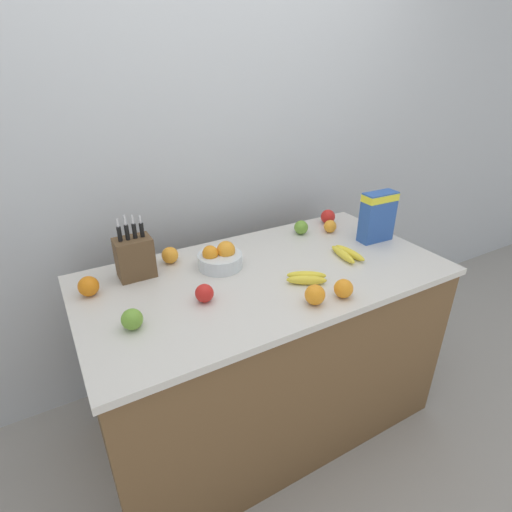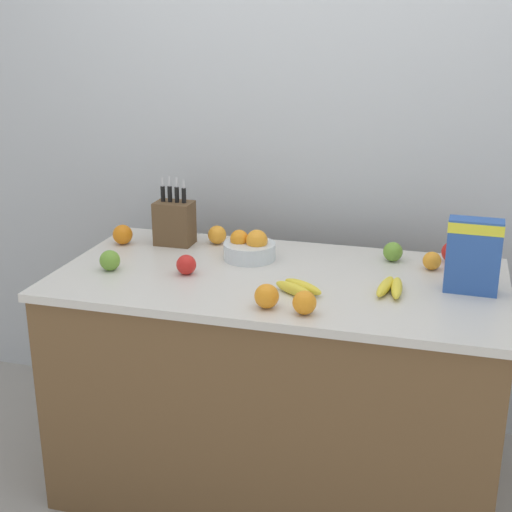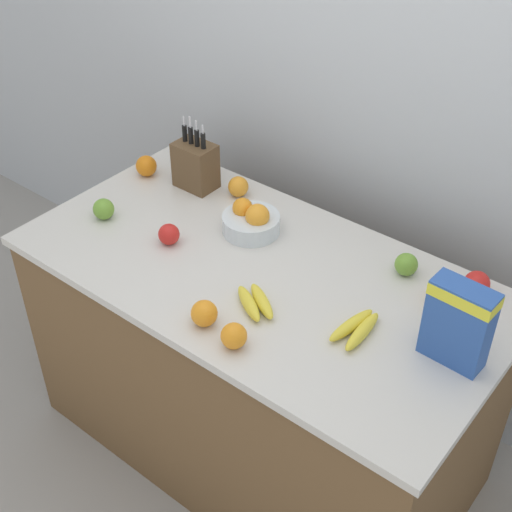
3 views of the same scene
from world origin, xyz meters
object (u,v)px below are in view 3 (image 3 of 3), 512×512
banana_bunch_right (357,328)px  fruit_bowl (251,221)px  orange_front_center (440,294)px  apple_near_bananas (104,209)px  orange_near_bowl (204,313)px  orange_front_right (238,187)px  banana_bunch_left (255,302)px  apple_rightmost (477,284)px  cereal_box (459,321)px  orange_back_center (234,336)px  apple_rear (169,234)px  knife_block (196,165)px  apple_middle (406,264)px  orange_by_cereal (146,166)px

banana_bunch_right → fruit_bowl: bearing=159.6°
fruit_bowl → orange_front_center: size_ratio=2.94×
banana_bunch_right → apple_near_bananas: 1.02m
orange_near_bowl → orange_front_center: bearing=46.3°
fruit_bowl → orange_front_right: 0.24m
banana_bunch_left → fruit_bowl: bearing=130.6°
banana_bunch_left → orange_front_center: (0.42, 0.37, 0.01)m
banana_bunch_left → orange_front_center: 0.56m
apple_rightmost → orange_front_right: 0.93m
cereal_box → orange_front_center: 0.26m
fruit_bowl → orange_back_center: 0.56m
cereal_box → apple_near_bananas: bearing=-171.8°
fruit_bowl → apple_rear: size_ratio=2.75×
knife_block → banana_bunch_right: (0.91, -0.31, -0.07)m
knife_block → cereal_box: knife_block is taller
apple_near_bananas → orange_front_center: size_ratio=1.11×
fruit_bowl → apple_middle: fruit_bowl is taller
cereal_box → banana_bunch_right: bearing=-160.7°
orange_front_right → knife_block: bearing=-164.0°
cereal_box → apple_rightmost: (-0.07, 0.30, -0.10)m
knife_block → apple_rightmost: size_ratio=3.52×
apple_near_bananas → banana_bunch_left: bearing=-3.2°
knife_block → apple_rightmost: knife_block is taller
cereal_box → orange_back_center: cereal_box is taller
apple_rightmost → orange_near_bowl: (-0.56, -0.62, -0.00)m
apple_rear → cereal_box: bearing=5.6°
apple_rightmost → orange_back_center: (-0.44, -0.64, -0.00)m
cereal_box → apple_rightmost: cereal_box is taller
apple_near_bananas → knife_block: bearing=73.2°
orange_front_right → orange_by_cereal: orange_by_cereal is taller
orange_by_cereal → knife_block: bearing=16.6°
orange_front_right → orange_by_cereal: bearing=-163.7°
apple_rightmost → orange_back_center: 0.77m
orange_near_bowl → fruit_bowl: bearing=112.6°
apple_near_bananas → orange_front_center: (1.14, 0.33, -0.00)m
orange_front_center → knife_block: bearing=177.9°
orange_front_right → orange_by_cereal: (-0.37, -0.11, 0.00)m
fruit_bowl → orange_near_bowl: 0.49m
orange_near_bowl → apple_rear: bearing=148.1°
knife_block → orange_front_right: (0.17, 0.05, -0.05)m
orange_back_center → banana_bunch_right: bearing=46.9°
apple_rightmost → orange_by_cereal: 1.31m
apple_near_bananas → cereal_box: bearing=5.9°
knife_block → banana_bunch_right: 0.96m
fruit_bowl → apple_rightmost: (0.75, 0.17, -0.00)m
banana_bunch_right → orange_by_cereal: size_ratio=2.38×
orange_front_right → orange_back_center: 0.79m
apple_middle → orange_near_bowl: size_ratio=0.93×
banana_bunch_left → apple_rear: size_ratio=2.57×
orange_front_center → orange_near_bowl: size_ratio=0.85×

